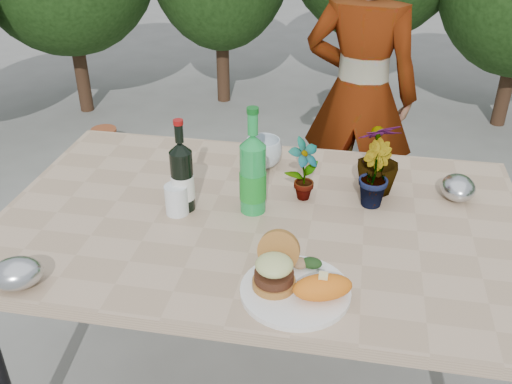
% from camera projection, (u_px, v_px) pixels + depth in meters
% --- Properties ---
extents(ground, '(80.00, 80.00, 0.00)m').
position_uv_depth(ground, '(260.00, 384.00, 2.13)').
color(ground, slate).
rests_on(ground, ground).
extents(patio_table, '(1.60, 1.00, 0.75)m').
position_uv_depth(patio_table, '(261.00, 231.00, 1.78)').
color(patio_table, tan).
rests_on(patio_table, ground).
extents(dinner_plate, '(0.28, 0.28, 0.01)m').
position_uv_depth(dinner_plate, '(295.00, 291.00, 1.44)').
color(dinner_plate, white).
rests_on(dinner_plate, patio_table).
extents(burger_stack, '(0.11, 0.16, 0.11)m').
position_uv_depth(burger_stack, '(275.00, 267.00, 1.43)').
color(burger_stack, '#B7722D').
rests_on(burger_stack, dinner_plate).
extents(sweet_potato, '(0.17, 0.12, 0.06)m').
position_uv_depth(sweet_potato, '(323.00, 287.00, 1.39)').
color(sweet_potato, orange).
rests_on(sweet_potato, dinner_plate).
extents(grilled_veg, '(0.08, 0.05, 0.03)m').
position_uv_depth(grilled_veg, '(306.00, 263.00, 1.50)').
color(grilled_veg, olive).
rests_on(grilled_veg, dinner_plate).
extents(wine_bottle, '(0.07, 0.07, 0.30)m').
position_uv_depth(wine_bottle, '(182.00, 177.00, 1.73)').
color(wine_bottle, black).
rests_on(wine_bottle, patio_table).
extents(sparkling_water, '(0.08, 0.08, 0.34)m').
position_uv_depth(sparkling_water, '(253.00, 175.00, 1.72)').
color(sparkling_water, '#1A923D').
rests_on(sparkling_water, patio_table).
extents(plastic_cup, '(0.07, 0.07, 0.09)m').
position_uv_depth(plastic_cup, '(177.00, 199.00, 1.74)').
color(plastic_cup, silver).
rests_on(plastic_cup, patio_table).
extents(seedling_left, '(0.13, 0.13, 0.21)m').
position_uv_depth(seedling_left, '(304.00, 170.00, 1.79)').
color(seedling_left, '#28561D').
rests_on(seedling_left, patio_table).
extents(seedling_mid, '(0.12, 0.13, 0.21)m').
position_uv_depth(seedling_mid, '(373.00, 174.00, 1.76)').
color(seedling_mid, '#25541C').
rests_on(seedling_mid, patio_table).
extents(seedling_right, '(0.19, 0.19, 0.25)m').
position_uv_depth(seedling_right, '(379.00, 158.00, 1.82)').
color(seedling_right, '#1C511B').
rests_on(seedling_right, patio_table).
extents(blue_bowl, '(0.15, 0.15, 0.10)m').
position_uv_depth(blue_bowl, '(263.00, 153.00, 2.01)').
color(blue_bowl, silver).
rests_on(blue_bowl, patio_table).
extents(foil_packet_left, '(0.16, 0.15, 0.08)m').
position_uv_depth(foil_packet_left, '(17.00, 273.00, 1.45)').
color(foil_packet_left, '#B3B5BA').
rests_on(foil_packet_left, patio_table).
extents(foil_packet_right, '(0.11, 0.13, 0.08)m').
position_uv_depth(foil_packet_right, '(458.00, 188.00, 1.82)').
color(foil_packet_right, '#B3B6BA').
rests_on(foil_packet_right, patio_table).
extents(person, '(0.58, 0.43, 1.47)m').
position_uv_depth(person, '(360.00, 95.00, 2.68)').
color(person, '#A86A54').
rests_on(person, ground).
extents(terracotta_pot, '(0.17, 0.17, 0.14)m').
position_uv_depth(terracotta_pot, '(105.00, 138.00, 3.83)').
color(terracotta_pot, '#A74E2B').
rests_on(terracotta_pot, ground).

